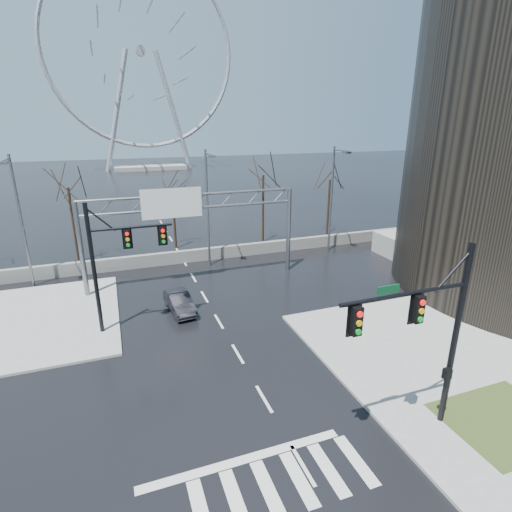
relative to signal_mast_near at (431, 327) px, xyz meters
name	(u,v)px	position (x,y,z in m)	size (l,w,h in m)	color
ground	(264,399)	(-5.14, 4.04, -4.87)	(260.00, 260.00, 0.00)	black
sidewalk_right_ext	(410,338)	(4.86, 6.04, -4.80)	(12.00, 10.00, 0.15)	gray
sidewalk_far	(36,321)	(-16.14, 16.04, -4.80)	(10.00, 12.00, 0.15)	gray
grass_strip	(504,421)	(3.86, -0.96, -4.72)	(5.00, 4.00, 0.02)	#343D19
barrier_wall	(184,256)	(-5.14, 24.04, -4.32)	(52.00, 0.50, 1.10)	slate
signal_mast_near	(431,327)	(0.00, 0.00, 0.00)	(5.52, 0.41, 8.00)	black
signal_mast_far	(113,256)	(-11.01, 13.00, -0.04)	(4.72, 0.41, 8.00)	black
sign_gantry	(188,219)	(-5.52, 19.00, 0.31)	(16.36, 0.40, 7.60)	slate
streetlight_left	(19,213)	(-17.14, 22.20, 1.01)	(0.50, 2.55, 10.00)	slate
streetlight_mid	(208,200)	(-3.14, 22.20, 1.01)	(0.50, 2.55, 10.00)	slate
streetlight_right	(334,192)	(8.86, 22.20, 1.01)	(0.50, 2.55, 10.00)	slate
tree_left	(69,197)	(-14.14, 27.54, 1.10)	(3.75, 3.75, 7.50)	black
tree_center	(173,197)	(-5.14, 28.54, 0.30)	(3.25, 3.25, 6.50)	black
tree_right	(263,183)	(3.86, 27.54, 1.34)	(3.90, 3.90, 7.80)	black
tree_far_right	(330,186)	(11.86, 28.04, 0.54)	(3.40, 3.40, 6.80)	black
ferris_wheel	(141,59)	(-0.14, 99.04, 21.26)	(45.00, 6.00, 50.91)	gray
car	(180,302)	(-7.21, 14.40, -4.23)	(1.35, 3.87, 1.28)	black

